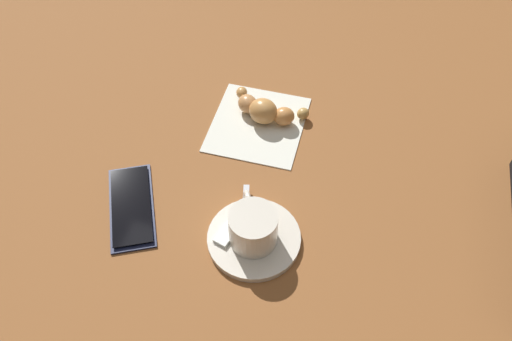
% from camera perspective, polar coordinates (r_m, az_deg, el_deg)
% --- Properties ---
extents(ground_plane, '(1.80, 1.80, 0.00)m').
position_cam_1_polar(ground_plane, '(0.82, -0.10, -1.89)').
color(ground_plane, brown).
extents(saucer, '(0.13, 0.13, 0.01)m').
position_cam_1_polar(saucer, '(0.76, -0.22, -7.35)').
color(saucer, silver).
rests_on(saucer, ground).
extents(espresso_cup, '(0.09, 0.07, 0.05)m').
position_cam_1_polar(espresso_cup, '(0.73, -0.34, -6.09)').
color(espresso_cup, silver).
rests_on(espresso_cup, saucer).
extents(teaspoon, '(0.12, 0.04, 0.01)m').
position_cam_1_polar(teaspoon, '(0.76, -1.01, -6.57)').
color(teaspoon, silver).
rests_on(teaspoon, saucer).
extents(sugar_packet, '(0.07, 0.04, 0.01)m').
position_cam_1_polar(sugar_packet, '(0.76, -2.65, -6.12)').
color(sugar_packet, white).
rests_on(sugar_packet, saucer).
extents(napkin, '(0.17, 0.16, 0.00)m').
position_cam_1_polar(napkin, '(0.90, 0.19, 5.05)').
color(napkin, silver).
rests_on(napkin, ground).
extents(croissant, '(0.08, 0.14, 0.04)m').
position_cam_1_polar(croissant, '(0.90, 0.97, 6.56)').
color(croissant, tan).
rests_on(croissant, napkin).
extents(cell_phone, '(0.17, 0.13, 0.01)m').
position_cam_1_polar(cell_phone, '(0.81, -13.29, -3.75)').
color(cell_phone, '#161A36').
rests_on(cell_phone, ground).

